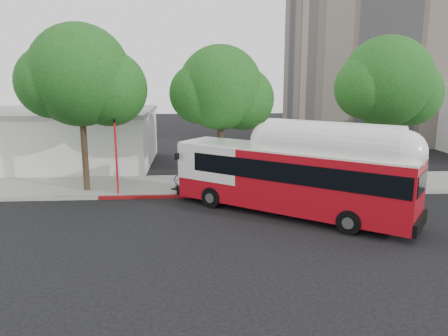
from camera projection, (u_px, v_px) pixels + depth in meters
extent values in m
plane|color=black|center=(248.00, 218.00, 21.25)|extent=(120.00, 120.00, 0.00)
cube|color=gray|center=(236.00, 184.00, 27.58)|extent=(60.00, 5.00, 0.15)
cube|color=gray|center=(240.00, 195.00, 25.04)|extent=(60.00, 0.30, 0.15)
cube|color=maroon|center=(188.00, 196.00, 24.85)|extent=(10.00, 0.32, 0.16)
cylinder|color=#2D2116|center=(84.00, 142.00, 25.41)|extent=(0.36, 0.36, 6.08)
sphere|color=#1A4213|center=(80.00, 75.00, 24.62)|extent=(5.80, 5.80, 5.80)
sphere|color=#1A4213|center=(110.00, 89.00, 25.08)|extent=(4.35, 4.35, 4.35)
cylinder|color=#2D2116|center=(220.00, 144.00, 26.48)|extent=(0.36, 0.36, 5.44)
sphere|color=#1A4213|center=(220.00, 87.00, 25.77)|extent=(5.00, 5.00, 5.00)
sphere|color=#1A4213|center=(243.00, 99.00, 26.19)|extent=(3.75, 3.75, 3.75)
cylinder|color=#2D2116|center=(382.00, 141.00, 26.88)|extent=(0.36, 0.36, 5.76)
sphere|color=#1A4213|center=(387.00, 81.00, 26.14)|extent=(5.40, 5.40, 5.40)
sphere|color=#1A4213|center=(408.00, 93.00, 26.58)|extent=(4.05, 4.05, 4.05)
cube|color=silver|center=(46.00, 139.00, 33.61)|extent=(16.00, 10.00, 4.00)
cube|color=gray|center=(44.00, 112.00, 33.17)|extent=(16.20, 10.20, 0.30)
cube|color=#AC0B17|center=(290.00, 179.00, 21.56)|extent=(11.16, 9.22, 2.89)
cube|color=black|center=(300.00, 168.00, 21.17)|extent=(10.23, 8.55, 0.95)
cube|color=white|center=(291.00, 150.00, 21.25)|extent=(11.11, 9.15, 0.10)
cube|color=white|center=(331.00, 148.00, 20.14)|extent=(6.31, 5.41, 0.55)
cube|color=black|center=(186.00, 187.00, 25.30)|extent=(1.71, 1.92, 0.06)
imported|color=navy|center=(186.00, 179.00, 25.20)|extent=(1.50, 1.73, 0.90)
cylinder|color=red|center=(116.00, 160.00, 24.69)|extent=(0.13, 0.13, 4.24)
cube|color=black|center=(114.00, 121.00, 24.23)|extent=(0.05, 0.42, 0.27)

